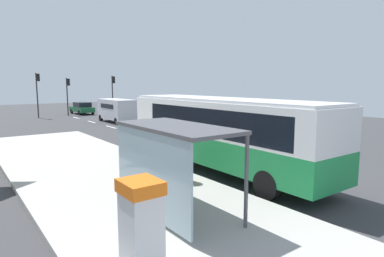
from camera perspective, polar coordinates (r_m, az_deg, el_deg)
The scene contains 21 objects.
ground_plane at distance 25.25m, azimuth -10.15°, elevation -1.05°, with size 56.00×92.00×0.04m, color #38383A.
sidewalk_platform at distance 11.97m, azimuth -11.97°, elevation -10.51°, with size 6.20×30.00×0.18m, color #ADAAA3.
lane_stripe_seg_1 at distance 14.03m, azimuth 19.74°, elevation -8.42°, with size 0.16×2.20×0.01m, color silver.
lane_stripe_seg_2 at distance 17.19m, azimuth 5.72°, elevation -5.03°, with size 0.16×2.20×0.01m, color silver.
lane_stripe_seg_3 at distance 21.08m, azimuth -3.46°, elevation -2.61°, with size 0.16×2.20×0.01m, color silver.
lane_stripe_seg_4 at distance 25.36m, azimuth -9.65°, elevation -0.94°, with size 0.16×2.20×0.01m, color silver.
lane_stripe_seg_5 at distance 29.86m, azimuth -14.01°, elevation 0.25°, with size 0.16×2.20×0.01m, color silver.
lane_stripe_seg_6 at distance 34.51m, azimuth -17.21°, elevation 1.13°, with size 0.16×2.20×0.01m, color silver.
lane_stripe_seg_7 at distance 39.24m, azimuth -19.65°, elevation 1.79°, with size 0.16×2.20×0.01m, color silver.
bus at distance 14.25m, azimuth 4.84°, elevation -0.18°, with size 2.65×11.04×3.21m.
white_van at distance 33.39m, azimuth -13.09°, elevation 3.37°, with size 2.05×5.21×2.30m.
sedan_near at distance 43.75m, azimuth -18.73°, elevation 3.44°, with size 1.93×4.45×1.52m.
ticket_machine at distance 6.26m, azimuth -8.86°, elevation -17.30°, with size 0.66×0.76×1.94m.
recycling_bin_orange at distance 12.26m, azimuth -1.16°, elevation -7.13°, with size 0.52×0.52×0.95m, color orange.
recycling_bin_green at distance 12.82m, azimuth -2.99°, elevation -6.48°, with size 0.52×0.52×0.95m, color green.
recycling_bin_blue at distance 13.39m, azimuth -4.66°, elevation -5.87°, with size 0.52×0.52×0.95m, color blue.
recycling_bin_yellow at distance 13.98m, azimuth -6.18°, elevation -5.31°, with size 0.52×0.52×0.95m, color yellow.
traffic_light_near_side at distance 42.39m, azimuth -13.67°, elevation 6.80°, with size 0.49×0.28×4.83m.
traffic_light_far_side at distance 40.61m, azimuth -25.44°, elevation 6.41°, with size 0.49×0.28×5.04m.
traffic_light_median at distance 42.22m, azimuth -20.94°, elevation 6.25°, with size 0.49×0.28×4.54m.
bus_shelter at distance 8.93m, azimuth -4.49°, elevation -3.32°, with size 1.80×4.00×2.50m.
Camera 1 is at (-11.06, -8.38, 3.82)m, focal length 30.41 mm.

